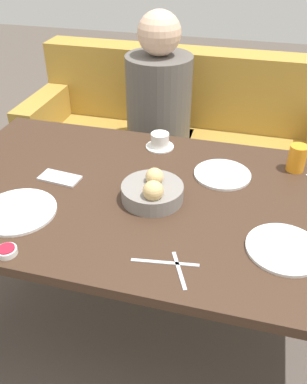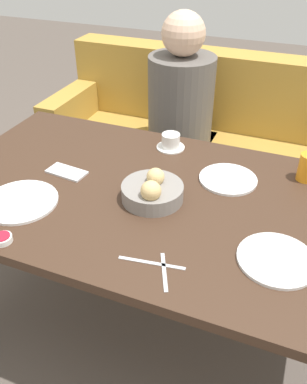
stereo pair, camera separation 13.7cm
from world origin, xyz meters
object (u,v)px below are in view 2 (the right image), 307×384
(plate_near_right, at_px, (277,259))
(cell_phone, at_px, (67,172))
(jam_bowl_berry, at_px, (2,239))
(plate_near_left, at_px, (21,201))
(seated_person, at_px, (179,132))
(couch, at_px, (199,149))
(fork_silver, at_px, (152,263))
(plate_far_center, at_px, (228,179))
(bread_basket, at_px, (153,191))
(coffee_cup, at_px, (171,142))
(spoon_coffee, at_px, (164,272))

(plate_near_right, relative_size, cell_phone, 1.42)
(jam_bowl_berry, bearing_deg, plate_near_left, 111.52)
(seated_person, bearing_deg, couch, 61.70)
(cell_phone, bearing_deg, plate_near_left, -101.09)
(fork_silver, bearing_deg, plate_far_center, 78.71)
(jam_bowl_berry, bearing_deg, plate_near_right, 16.00)
(couch, height_order, jam_bowl_berry, couch)
(plate_far_center, xyz_separation_m, jam_bowl_berry, (-0.55, -0.58, 0.01))
(plate_near_right, bearing_deg, plate_near_left, -177.33)
(bread_basket, distance_m, coffee_cup, 0.37)
(seated_person, xyz_separation_m, jam_bowl_berry, (-0.11, -1.33, 0.25))
(couch, distance_m, cell_phone, 1.19)
(couch, distance_m, fork_silver, 1.49)
(plate_near_right, height_order, cell_phone, plate_near_right)
(plate_near_left, xyz_separation_m, cell_phone, (0.04, 0.22, -0.00))
(bread_basket, bearing_deg, seated_person, 103.24)
(bread_basket, xyz_separation_m, coffee_cup, (-0.07, 0.37, -0.01))
(couch, height_order, plate_near_left, couch)
(seated_person, distance_m, fork_silver, 1.32)
(seated_person, height_order, plate_near_right, seated_person)
(couch, bearing_deg, coffee_cup, -84.48)
(plate_near_left, relative_size, fork_silver, 1.31)
(coffee_cup, xyz_separation_m, jam_bowl_berry, (-0.27, -0.73, -0.02))
(plate_near_left, relative_size, plate_far_center, 1.19)
(jam_bowl_berry, bearing_deg, couch, 82.56)
(bread_basket, distance_m, plate_far_center, 0.30)
(plate_far_center, bearing_deg, coffee_cup, 151.23)
(plate_near_left, height_order, plate_far_center, same)
(fork_silver, bearing_deg, plate_near_left, 168.97)
(seated_person, relative_size, cell_phone, 7.22)
(coffee_cup, bearing_deg, couch, 95.52)
(plate_far_center, bearing_deg, bread_basket, -133.93)
(couch, distance_m, seated_person, 0.25)
(couch, bearing_deg, spoon_coffee, -78.27)
(couch, distance_m, plate_near_left, 1.40)
(jam_bowl_berry, xyz_separation_m, fork_silver, (0.45, 0.08, -0.01))
(couch, xyz_separation_m, plate_near_left, (-0.27, -1.31, 0.42))
(couch, relative_size, coffee_cup, 15.28)
(fork_silver, xyz_separation_m, spoon_coffee, (0.04, -0.02, 0.00))
(plate_near_right, bearing_deg, coffee_cup, 134.50)
(fork_silver, height_order, spoon_coffee, same)
(cell_phone, bearing_deg, plate_near_right, -12.80)
(seated_person, distance_m, plate_near_left, 1.19)
(seated_person, height_order, plate_far_center, seated_person)
(seated_person, distance_m, cell_phone, 0.97)
(seated_person, height_order, spoon_coffee, seated_person)
(bread_basket, height_order, spoon_coffee, bread_basket)
(couch, bearing_deg, plate_near_left, -101.49)
(spoon_coffee, bearing_deg, bread_basket, 116.83)
(plate_near_left, bearing_deg, spoon_coffee, -11.97)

